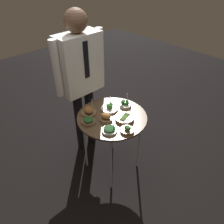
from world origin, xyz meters
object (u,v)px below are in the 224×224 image
Objects in this scene: bowl_spinach_front_right at (89,121)px; bowl_broccoli_front_center at (127,130)px; bowl_broccoli_center at (110,108)px; bowl_broccoli_front_left at (125,104)px; bowl_roast_mid_left at (106,118)px; serving_cart at (112,120)px; waiter_figure at (80,71)px; bowl_spinach_far_rim at (110,130)px; bowl_roast_back_right at (89,111)px; bowl_asparagus_back_left at (125,118)px.

bowl_spinach_front_right is 0.85× the size of bowl_broccoli_front_center.
bowl_broccoli_center is 0.17m from bowl_broccoli_front_left.
bowl_spinach_front_right is at bearing 118.07° from bowl_broccoli_front_center.
bowl_broccoli_front_left is at bearing -22.59° from bowl_broccoli_center.
bowl_broccoli_front_center is at bearing -83.31° from bowl_roast_mid_left.
bowl_spinach_front_right is at bearing 151.40° from bowl_roast_mid_left.
bowl_broccoli_center is 1.20× the size of bowl_broccoli_front_center.
waiter_figure is (0.01, 0.48, 0.36)m from serving_cart.
waiter_figure reaches higher than bowl_spinach_far_rim.
bowl_roast_mid_left is at bearing -144.30° from bowl_broccoli_center.
serving_cart is 0.24m from bowl_roast_back_right.
bowl_roast_back_right is at bearing -117.08° from waiter_figure.
waiter_figure is at bearing 78.22° from bowl_roast_mid_left.
bowl_broccoli_center is at bearing 157.41° from bowl_broccoli_front_left.
waiter_figure reaches higher than bowl_broccoli_front_center.
serving_cart is 5.38× the size of bowl_spinach_far_rim.
bowl_roast_mid_left is 0.20m from bowl_roast_back_right.
bowl_asparagus_back_left reaches higher than bowl_spinach_far_rim.
bowl_asparagus_back_left is at bearing -86.88° from waiter_figure.
bowl_roast_mid_left is at bearing 59.12° from bowl_spinach_far_rim.
waiter_figure is (0.07, 0.73, 0.28)m from bowl_broccoli_front_center.
serving_cart is 5.88× the size of bowl_spinach_front_right.
serving_cart is 4.90× the size of bowl_roast_mid_left.
bowl_broccoli_front_left is at bearing 46.04° from bowl_broccoli_front_center.
bowl_spinach_far_rim is 0.15m from bowl_broccoli_front_center.
bowl_asparagus_back_left reaches higher than bowl_spinach_front_right.
bowl_broccoli_front_left is at bearing 7.02° from bowl_roast_mid_left.
bowl_roast_mid_left reaches higher than bowl_spinach_far_rim.
bowl_roast_mid_left is 0.18m from bowl_broccoli_center.
bowl_broccoli_front_center reaches higher than bowl_spinach_far_rim.
bowl_broccoli_front_left is at bearing 24.54° from bowl_spinach_far_rim.
bowl_broccoli_front_left is at bearing 42.08° from bowl_asparagus_back_left.
bowl_spinach_far_rim is 0.23m from bowl_spinach_front_right.
bowl_roast_back_right is (-0.05, 0.19, -0.00)m from bowl_roast_mid_left.
bowl_roast_mid_left is at bearing -101.78° from waiter_figure.
bowl_roast_back_right is at bearing 84.36° from bowl_spinach_far_rim.
bowl_roast_back_right is (-0.18, 0.30, 0.02)m from bowl_asparagus_back_left.
bowl_broccoli_center is 1.24× the size of bowl_broccoli_front_left.
bowl_spinach_far_rim is at bearing -74.21° from bowl_spinach_front_right.
bowl_broccoli_front_center is 0.09× the size of waiter_figure.
bowl_spinach_front_right is at bearing 163.14° from serving_cart.
bowl_asparagus_back_left is (0.13, -0.11, -0.02)m from bowl_roast_mid_left.
bowl_roast_mid_left reaches higher than bowl_broccoli_front_center.
bowl_broccoli_center is 0.48m from waiter_figure.
bowl_broccoli_front_left is 0.57m from waiter_figure.
bowl_spinach_front_right is (-0.09, -0.11, -0.01)m from bowl_roast_back_right.
serving_cart is 4.16× the size of bowl_roast_back_right.
bowl_broccoli_front_left is at bearing -23.56° from bowl_roast_back_right.
bowl_roast_back_right reaches higher than bowl_broccoli_front_left.
bowl_broccoli_front_left reaches higher than bowl_spinach_front_right.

